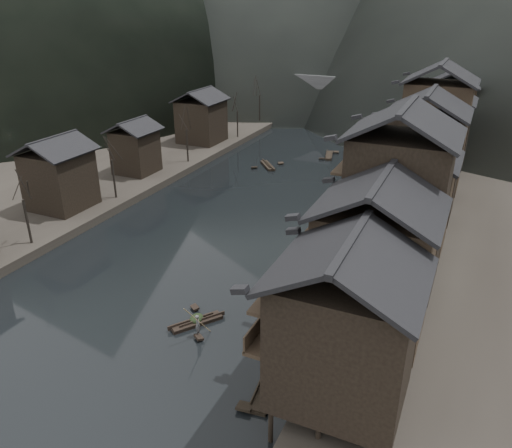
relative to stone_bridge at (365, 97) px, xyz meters
The scene contains 12 objects.
water 72.18m from the stone_bridge, 90.00° to the right, with size 300.00×300.00×0.00m, color black.
left_bank 47.64m from the stone_bridge, 137.56° to the right, with size 40.00×200.00×1.20m, color #2D2823.
stilt_houses 55.52m from the stone_bridge, 71.81° to the right, with size 9.00×67.60×17.04m.
left_houses 55.79m from the stone_bridge, 111.56° to the right, with size 8.10×53.20×8.73m.
bare_trees 48.40m from the stone_bridge, 110.57° to the right, with size 3.71×71.74×7.41m.
moored_sampans 58.12m from the stone_bridge, 78.01° to the right, with size 2.78×49.64×0.47m.
midriver_boats 31.54m from the stone_bridge, 94.83° to the right, with size 9.84×13.70×0.44m.
stone_bridge is the anchor object (origin of this frame).
hero_sampan 74.71m from the stone_bridge, 86.44° to the right, with size 3.20×4.12×0.43m.
cargo_heap 74.50m from the stone_bridge, 86.53° to the right, with size 0.99×1.29×0.59m, color black.
boatman 75.99m from the stone_bridge, 85.83° to the right, with size 0.61×0.40×1.68m, color #58595B.
bamboo_pole 75.92m from the stone_bridge, 85.68° to the right, with size 0.06×0.06×4.57m, color #8C7A51.
Camera 1 is at (22.04, -29.67, 22.99)m, focal length 35.00 mm.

